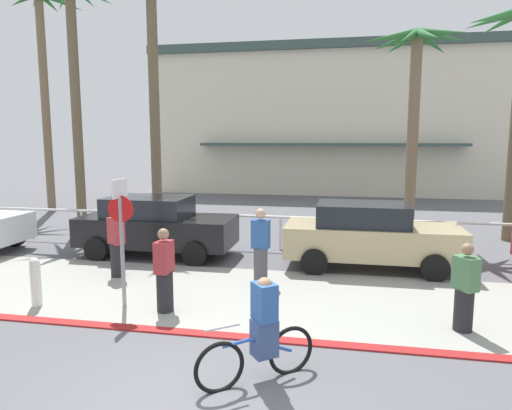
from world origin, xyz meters
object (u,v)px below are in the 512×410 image
(palm_tree_0, at_px, (43,51))
(pedestrian_3, at_px, (261,249))
(car_tan_2, at_px, (369,235))
(pedestrian_2, at_px, (465,292))
(car_black_1, at_px, (155,225))
(palm_tree_3, at_px, (415,77))
(bollard_3, at_px, (36,282))
(pedestrian_1, at_px, (117,245))
(palm_tree_1, at_px, (72,46))
(palm_tree_2, at_px, (153,39))
(pedestrian_0, at_px, (164,274))
(cyclist_blue_0, at_px, (261,333))
(stop_sign_bike_lane, at_px, (121,224))

(palm_tree_0, bearing_deg, pedestrian_3, -37.44)
(car_tan_2, xyz_separation_m, pedestrian_2, (1.42, -3.79, -0.15))
(car_black_1, bearing_deg, palm_tree_3, 26.09)
(bollard_3, distance_m, pedestrian_1, 2.26)
(palm_tree_1, distance_m, pedestrian_3, 11.58)
(bollard_3, relative_size, palm_tree_2, 0.11)
(pedestrian_2, bearing_deg, palm_tree_2, 139.36)
(palm_tree_3, bearing_deg, car_tan_2, -110.83)
(car_tan_2, bearing_deg, palm_tree_3, 69.17)
(palm_tree_1, distance_m, car_tan_2, 12.76)
(palm_tree_2, xyz_separation_m, pedestrian_0, (3.36, -7.67, -6.03))
(palm_tree_0, height_order, pedestrian_2, palm_tree_0)
(car_tan_2, xyz_separation_m, pedestrian_1, (-6.02, -1.97, -0.08))
(palm_tree_0, bearing_deg, cyclist_blue_0, -46.81)
(car_black_1, relative_size, cyclist_blue_0, 2.93)
(pedestrian_0, bearing_deg, palm_tree_1, 129.92)
(palm_tree_0, xyz_separation_m, pedestrian_3, (11.35, -8.69, -6.35))
(cyclist_blue_0, xyz_separation_m, pedestrian_1, (-4.28, 4.09, 0.10))
(car_tan_2, relative_size, pedestrian_3, 2.50)
(stop_sign_bike_lane, height_order, pedestrian_1, stop_sign_bike_lane)
(car_tan_2, xyz_separation_m, pedestrian_0, (-4.02, -3.91, -0.11))
(stop_sign_bike_lane, distance_m, palm_tree_3, 10.59)
(palm_tree_0, relative_size, car_tan_2, 2.22)
(palm_tree_2, relative_size, car_black_1, 2.09)
(stop_sign_bike_lane, relative_size, pedestrian_3, 1.45)
(stop_sign_bike_lane, bearing_deg, cyclist_blue_0, -35.34)
(stop_sign_bike_lane, relative_size, pedestrian_1, 1.49)
(car_tan_2, relative_size, cyclist_blue_0, 2.93)
(pedestrian_0, bearing_deg, stop_sign_bike_lane, 173.28)
(palm_tree_0, distance_m, car_black_1, 12.12)
(pedestrian_0, bearing_deg, palm_tree_2, 113.67)
(palm_tree_3, distance_m, pedestrian_1, 10.48)
(palm_tree_0, bearing_deg, palm_tree_3, -11.19)
(stop_sign_bike_lane, height_order, pedestrian_3, stop_sign_bike_lane)
(stop_sign_bike_lane, xyz_separation_m, palm_tree_0, (-8.95, 10.67, 5.49))
(palm_tree_0, bearing_deg, car_tan_2, -26.34)
(pedestrian_3, bearing_deg, palm_tree_3, 54.86)
(palm_tree_2, height_order, cyclist_blue_0, palm_tree_2)
(stop_sign_bike_lane, height_order, bollard_3, stop_sign_bike_lane)
(palm_tree_0, relative_size, palm_tree_3, 1.43)
(bollard_3, height_order, palm_tree_3, palm_tree_3)
(palm_tree_3, xyz_separation_m, pedestrian_1, (-7.48, -5.81, -4.49))
(pedestrian_2, bearing_deg, pedestrian_0, -178.72)
(stop_sign_bike_lane, distance_m, pedestrian_3, 3.23)
(stop_sign_bike_lane, distance_m, pedestrian_2, 6.41)
(bollard_3, height_order, car_black_1, car_black_1)
(palm_tree_1, height_order, car_tan_2, palm_tree_1)
(palm_tree_3, height_order, pedestrian_1, palm_tree_3)
(cyclist_blue_0, bearing_deg, pedestrian_2, 35.81)
(palm_tree_3, bearing_deg, palm_tree_0, 168.81)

